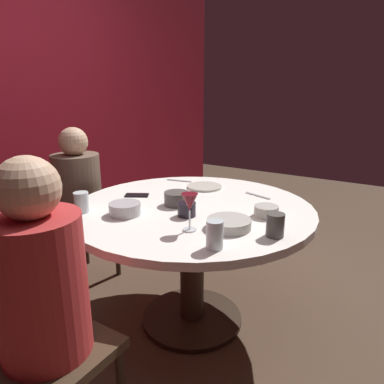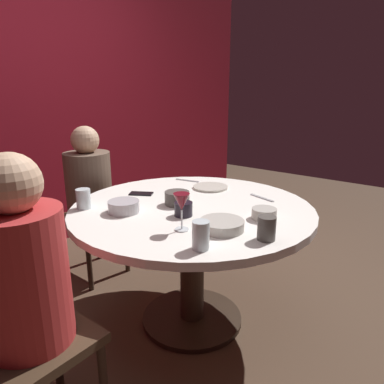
% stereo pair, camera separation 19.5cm
% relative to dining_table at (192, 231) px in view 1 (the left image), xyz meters
% --- Properties ---
extents(ground_plane, '(8.00, 8.00, 0.00)m').
position_rel_dining_table_xyz_m(ground_plane, '(0.00, 0.00, -0.58)').
color(ground_plane, '#4C3828').
extents(dining_table, '(1.34, 1.34, 0.73)m').
position_rel_dining_table_xyz_m(dining_table, '(0.00, 0.00, 0.00)').
color(dining_table, white).
rests_on(dining_table, ground).
extents(seated_diner_left, '(0.40, 0.40, 1.17)m').
position_rel_dining_table_xyz_m(seated_diner_left, '(-0.96, 0.00, 0.14)').
color(seated_diner_left, '#3F2D1E').
rests_on(seated_diner_left, ground).
extents(seated_diner_back, '(0.40, 0.40, 1.11)m').
position_rel_dining_table_xyz_m(seated_diner_back, '(0.00, 0.93, 0.11)').
color(seated_diner_back, '#3F2D1E').
rests_on(seated_diner_back, ground).
extents(candle_holder, '(0.09, 0.09, 0.09)m').
position_rel_dining_table_xyz_m(candle_holder, '(-0.15, -0.06, 0.19)').
color(candle_holder, black).
rests_on(candle_holder, dining_table).
extents(wine_glass, '(0.08, 0.08, 0.18)m').
position_rel_dining_table_xyz_m(wine_glass, '(-0.30, -0.18, 0.28)').
color(wine_glass, silver).
rests_on(wine_glass, dining_table).
extents(dinner_plate, '(0.23, 0.23, 0.01)m').
position_rel_dining_table_xyz_m(dinner_plate, '(0.36, 0.13, 0.16)').
color(dinner_plate, beige).
rests_on(dinner_plate, dining_table).
extents(cell_phone, '(0.13, 0.16, 0.01)m').
position_rel_dining_table_xyz_m(cell_phone, '(-0.02, 0.38, 0.16)').
color(cell_phone, black).
rests_on(cell_phone, dining_table).
extents(bowl_serving_large, '(0.16, 0.16, 0.06)m').
position_rel_dining_table_xyz_m(bowl_serving_large, '(-0.30, 0.22, 0.18)').
color(bowl_serving_large, '#B7B7BC').
rests_on(bowl_serving_large, dining_table).
extents(bowl_salad_center, '(0.14, 0.14, 0.07)m').
position_rel_dining_table_xyz_m(bowl_salad_center, '(-0.03, 0.08, 0.19)').
color(bowl_salad_center, '#4C4742').
rests_on(bowl_salad_center, dining_table).
extents(bowl_small_white, '(0.12, 0.12, 0.05)m').
position_rel_dining_table_xyz_m(bowl_small_white, '(0.06, -0.41, 0.18)').
color(bowl_small_white, '#B2ADA3').
rests_on(bowl_small_white, dining_table).
extents(bowl_sauce_side, '(0.21, 0.21, 0.05)m').
position_rel_dining_table_xyz_m(bowl_sauce_side, '(-0.18, -0.32, 0.17)').
color(bowl_sauce_side, '#B2ADA3').
rests_on(bowl_sauce_side, dining_table).
extents(cup_near_candle, '(0.07, 0.07, 0.12)m').
position_rel_dining_table_xyz_m(cup_near_candle, '(-0.41, -0.36, 0.21)').
color(cup_near_candle, silver).
rests_on(cup_near_candle, dining_table).
extents(cup_by_left_diner, '(0.08, 0.08, 0.11)m').
position_rel_dining_table_xyz_m(cup_by_left_diner, '(-0.16, -0.53, 0.20)').
color(cup_by_left_diner, '#4C4742').
rests_on(cup_by_left_diner, dining_table).
extents(cup_by_right_diner, '(0.08, 0.08, 0.11)m').
position_rel_dining_table_xyz_m(cup_by_right_diner, '(-0.39, 0.44, 0.21)').
color(cup_by_right_diner, silver).
rests_on(cup_by_right_diner, dining_table).
extents(fork_near_plate, '(0.05, 0.18, 0.01)m').
position_rel_dining_table_xyz_m(fork_near_plate, '(0.41, 0.36, 0.15)').
color(fork_near_plate, '#B7B7BC').
rests_on(fork_near_plate, dining_table).
extents(knife_near_plate, '(0.07, 0.18, 0.01)m').
position_rel_dining_table_xyz_m(knife_near_plate, '(0.37, -0.24, 0.15)').
color(knife_near_plate, '#B7B7BC').
rests_on(knife_near_plate, dining_table).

